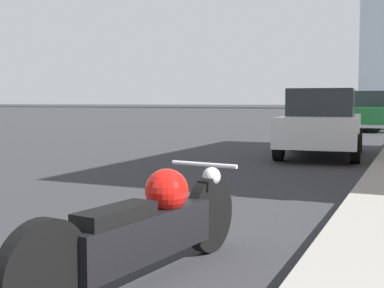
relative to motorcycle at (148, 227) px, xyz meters
name	(u,v)px	position (x,y,z in m)	size (l,w,h in m)	color
motorcycle	(148,227)	(0.00, 0.00, 0.00)	(0.68, 2.53, 0.80)	black
parked_car_white	(322,123)	(-0.32, 9.47, 0.40)	(2.06, 4.27, 1.59)	silver
parked_car_green	(368,111)	(-0.29, 21.64, 0.48)	(2.04, 4.61, 1.75)	#1E6B33
parked_car_black	(384,108)	(-0.30, 34.52, 0.48)	(1.98, 4.49, 1.78)	black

